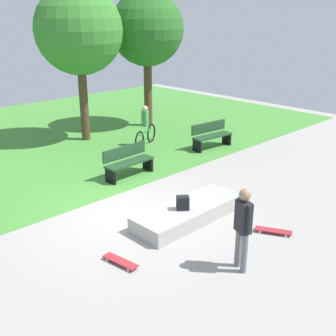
# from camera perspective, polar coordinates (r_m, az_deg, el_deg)

# --- Properties ---
(ground_plane) EXTENTS (28.00, 28.00, 0.00)m
(ground_plane) POSITION_cam_1_polar(r_m,az_deg,el_deg) (10.41, -5.99, -6.09)
(ground_plane) COLOR #9E9993
(concrete_ledge) EXTENTS (2.89, 1.00, 0.36)m
(concrete_ledge) POSITION_cam_1_polar(r_m,az_deg,el_deg) (10.00, 2.84, -6.02)
(concrete_ledge) COLOR #A8A59E
(concrete_ledge) RESTS_ON ground_plane
(backpack_on_ledge) EXTENTS (0.34, 0.33, 0.32)m
(backpack_on_ledge) POSITION_cam_1_polar(r_m,az_deg,el_deg) (9.66, 2.01, -4.74)
(backpack_on_ledge) COLOR black
(backpack_on_ledge) RESTS_ON concrete_ledge
(skater_performing_trick) EXTENTS (0.31, 0.40, 1.66)m
(skater_performing_trick) POSITION_cam_1_polar(r_m,az_deg,el_deg) (7.92, 10.11, -7.43)
(skater_performing_trick) COLOR slate
(skater_performing_trick) RESTS_ON ground_plane
(skateboard_by_ledge) EXTENTS (0.55, 0.80, 0.08)m
(skateboard_by_ledge) POSITION_cam_1_polar(r_m,az_deg,el_deg) (9.73, 14.06, -8.23)
(skateboard_by_ledge) COLOR #A5262D
(skateboard_by_ledge) RESTS_ON ground_plane
(skateboard_spare) EXTENTS (0.31, 0.82, 0.08)m
(skateboard_spare) POSITION_cam_1_polar(r_m,az_deg,el_deg) (8.44, -6.46, -12.41)
(skateboard_spare) COLOR #A5262D
(skateboard_spare) RESTS_ON ground_plane
(park_bench_near_path) EXTENTS (1.62, 0.53, 0.91)m
(park_bench_near_path) POSITION_cam_1_polar(r_m,az_deg,el_deg) (12.53, -5.43, 0.97)
(park_bench_near_path) COLOR #1E4223
(park_bench_near_path) RESTS_ON ground_plane
(park_bench_far_left) EXTENTS (1.64, 0.62, 0.91)m
(park_bench_far_left) POSITION_cam_1_polar(r_m,az_deg,el_deg) (15.26, 5.86, 4.50)
(park_bench_far_left) COLOR #1E4223
(park_bench_far_left) RESTS_ON ground_plane
(tree_broad_elm) EXTENTS (3.14, 3.14, 5.60)m
(tree_broad_elm) POSITION_cam_1_polar(r_m,az_deg,el_deg) (15.99, -11.97, 17.71)
(tree_broad_elm) COLOR #4C3823
(tree_broad_elm) RESTS_ON grass_lawn
(tree_slender_maple) EXTENTS (2.97, 2.97, 5.48)m
(tree_slender_maple) POSITION_cam_1_polar(r_m,az_deg,el_deg) (17.85, -2.86, 18.20)
(tree_slender_maple) COLOR #4C3823
(tree_slender_maple) RESTS_ON grass_lawn
(cyclist_on_bicycle) EXTENTS (1.67, 0.84, 1.52)m
(cyclist_on_bicycle) POSITION_cam_1_polar(r_m,az_deg,el_deg) (15.39, -3.08, 5.30)
(cyclist_on_bicycle) COLOR black
(cyclist_on_bicycle) RESTS_ON ground_plane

